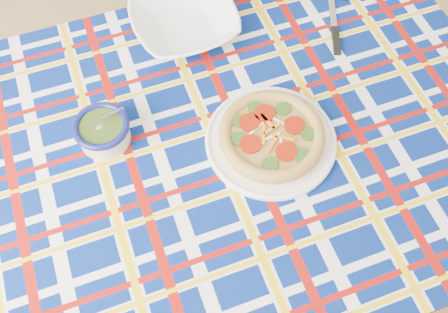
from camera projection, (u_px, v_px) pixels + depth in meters
floor at (246, 135)px, 2.08m from camera, size 4.00×4.00×0.00m
dining_table at (191, 169)px, 1.24m from camera, size 1.83×1.43×0.75m
tablecloth at (190, 164)px, 1.21m from camera, size 1.87×1.47×0.11m
main_focaccia_plate at (272, 135)px, 1.16m from camera, size 0.41×0.41×0.06m
pesto_bowl at (102, 130)px, 1.15m from camera, size 0.18×0.18×0.08m
serving_bowl at (184, 23)px, 1.33m from camera, size 0.34×0.34×0.07m
table_knife at (333, 12)px, 1.38m from camera, size 0.17×0.20×0.01m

